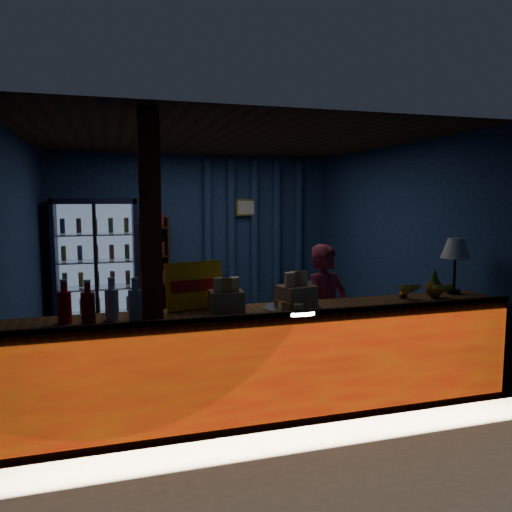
{
  "coord_description": "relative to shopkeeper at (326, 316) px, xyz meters",
  "views": [
    {
      "loc": [
        -1.38,
        -5.9,
        1.9
      ],
      "look_at": [
        0.33,
        -0.2,
        1.21
      ],
      "focal_mm": 35.0,
      "sensor_mm": 36.0,
      "label": 1
    }
  ],
  "objects": [
    {
      "name": "ground",
      "position": [
        -0.71,
        1.39,
        -0.72
      ],
      "size": [
        4.6,
        4.6,
        0.0
      ],
      "primitive_type": "plane",
      "color": "#515154",
      "rests_on": "ground"
    },
    {
      "name": "room_walls",
      "position": [
        -0.71,
        1.39,
        0.85
      ],
      "size": [
        4.6,
        4.6,
        4.6
      ],
      "color": "navy",
      "rests_on": "ground"
    },
    {
      "name": "counter",
      "position": [
        -0.71,
        -0.52,
        -0.25
      ],
      "size": [
        4.4,
        0.57,
        0.99
      ],
      "color": "brown",
      "rests_on": "ground"
    },
    {
      "name": "support_post",
      "position": [
        -1.76,
        -0.51,
        0.58
      ],
      "size": [
        0.16,
        0.16,
        2.6
      ],
      "primitive_type": "cube",
      "color": "maroon",
      "rests_on": "ground"
    },
    {
      "name": "beverage_cooler",
      "position": [
        -2.26,
        3.3,
        0.21
      ],
      "size": [
        1.2,
        0.62,
        1.9
      ],
      "color": "black",
      "rests_on": "ground"
    },
    {
      "name": "bottle_shelf",
      "position": [
        -1.41,
        3.44,
        0.07
      ],
      "size": [
        0.5,
        0.28,
        1.6
      ],
      "color": "#3C2013",
      "rests_on": "ground"
    },
    {
      "name": "curtain_folds",
      "position": [
        0.29,
        3.53,
        0.58
      ],
      "size": [
        1.74,
        0.14,
        2.5
      ],
      "color": "navy",
      "rests_on": "room_walls"
    },
    {
      "name": "framed_picture",
      "position": [
        0.14,
        3.48,
        1.03
      ],
      "size": [
        0.36,
        0.04,
        0.28
      ],
      "color": "gold",
      "rests_on": "room_walls"
    },
    {
      "name": "shopkeeper",
      "position": [
        0.0,
        0.0,
        0.0
      ],
      "size": [
        0.62,
        0.51,
        1.45
      ],
      "primitive_type": "imported",
      "rotation": [
        0.0,
        0.0,
        0.36
      ],
      "color": "maroon",
      "rests_on": "ground"
    },
    {
      "name": "green_chair",
      "position": [
        0.87,
        2.66,
        -0.43
      ],
      "size": [
        0.85,
        0.86,
        0.58
      ],
      "primitive_type": "imported",
      "rotation": [
        0.0,
        0.0,
        3.64
      ],
      "color": "#55AB5E",
      "rests_on": "ground"
    },
    {
      "name": "side_table",
      "position": [
        -0.49,
        2.75,
        -0.49
      ],
      "size": [
        0.53,
        0.41,
        0.55
      ],
      "color": "#3C2013",
      "rests_on": "ground"
    },
    {
      "name": "yellow_sign",
      "position": [
        -1.38,
        -0.29,
        0.43
      ],
      "size": [
        0.52,
        0.2,
        0.41
      ],
      "color": "yellow",
      "rests_on": "counter"
    },
    {
      "name": "soda_bottles",
      "position": [
        -2.16,
        -0.55,
        0.36
      ],
      "size": [
        0.63,
        0.18,
        0.34
      ],
      "color": "#B80F0C",
      "rests_on": "counter"
    },
    {
      "name": "snack_box_left",
      "position": [
        -0.52,
        -0.5,
        0.34
      ],
      "size": [
        0.36,
        0.32,
        0.32
      ],
      "color": "#966A48",
      "rests_on": "counter"
    },
    {
      "name": "snack_box_centre",
      "position": [
        -1.14,
        -0.5,
        0.33
      ],
      "size": [
        0.29,
        0.24,
        0.3
      ],
      "color": "#966A48",
      "rests_on": "counter"
    },
    {
      "name": "pastry_tray",
      "position": [
        -0.58,
        -0.59,
        0.25
      ],
      "size": [
        0.5,
        0.5,
        0.08
      ],
      "color": "silver",
      "rests_on": "counter"
    },
    {
      "name": "banana_bunches",
      "position": [
        0.75,
        -0.52,
        0.31
      ],
      "size": [
        0.53,
        0.31,
        0.18
      ],
      "color": "gold",
      "rests_on": "counter"
    },
    {
      "name": "table_lamp",
      "position": [
        1.22,
        -0.37,
        0.66
      ],
      "size": [
        0.28,
        0.28,
        0.56
      ],
      "color": "black",
      "rests_on": "counter"
    },
    {
      "name": "pineapple",
      "position": [
        0.9,
        -0.5,
        0.35
      ],
      "size": [
        0.17,
        0.17,
        0.29
      ],
      "color": "brown",
      "rests_on": "counter"
    }
  ]
}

